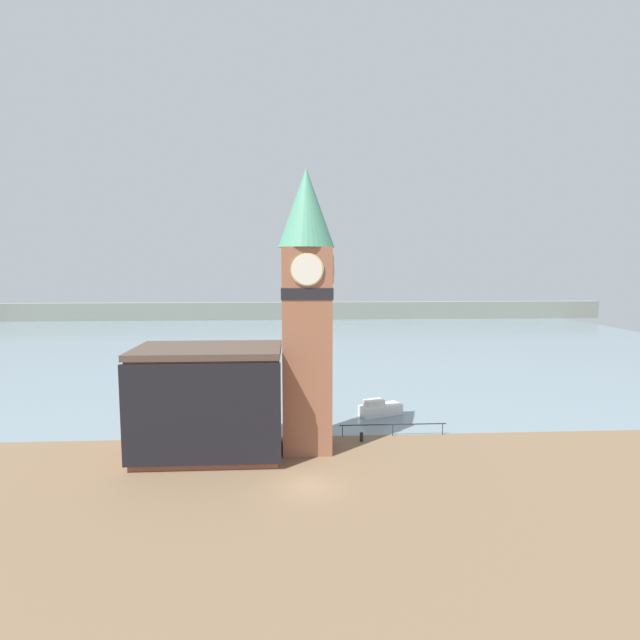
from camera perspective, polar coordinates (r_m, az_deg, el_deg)
ground_plane at (r=36.65m, az=-1.39°, el=-18.49°), size 160.00×160.00×0.00m
water at (r=104.70m, az=-2.71°, el=-2.24°), size 160.00×120.00×0.00m
far_shoreline at (r=144.14m, az=-2.89°, el=1.06°), size 180.00×3.00×5.00m
pier_railing at (r=46.54m, az=8.32°, el=-11.85°), size 9.76×0.08×1.09m
clock_tower at (r=40.80m, az=-1.54°, el=1.94°), size 4.58×4.58×23.10m
pier_building at (r=41.73m, az=-12.57°, el=-9.05°), size 11.72×7.29×8.86m
boat_near at (r=52.58m, az=6.82°, el=-10.03°), size 4.73×3.27×1.69m
mooring_bollard_near at (r=44.99m, az=4.76°, el=-13.10°), size 0.32×0.32×0.85m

